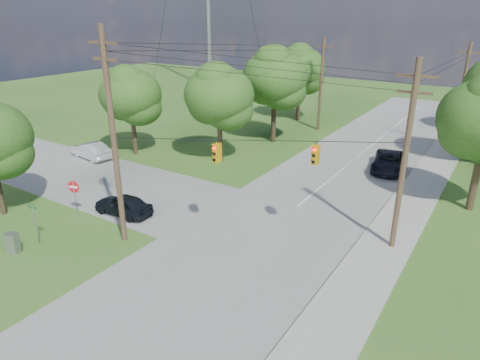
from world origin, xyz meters
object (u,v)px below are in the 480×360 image
Objects in this scene: pole_north_w at (321,84)px; control_cabinet at (12,243)px; car_main_north at (389,162)px; pole_north_e at (461,97)px; car_cross_silver at (91,150)px; do_not_enter_sign at (74,191)px; car_cross_dark at (123,205)px; pole_sw at (113,137)px; pole_ne at (405,156)px.

pole_north_w is 8.34× the size of control_cabinet.
car_main_north reaches higher than control_cabinet.
pole_north_e is 34.50m from car_cross_silver.
do_not_enter_sign is at bearing 80.39° from control_cabinet.
do_not_enter_sign reaches higher than car_cross_silver.
pole_north_w is 27.73m from car_cross_dark.
pole_north_w reaches higher than do_not_enter_sign.
pole_sw reaches higher than pole_ne.
control_cabinet is at bearing -16.59° from car_cross_dark.
car_cross_dark is 1.70× the size of do_not_enter_sign.
pole_ne is 1.05× the size of pole_north_e.
do_not_enter_sign is at bearing 173.25° from pole_sw.
pole_north_e is 1.00× the size of pole_north_w.
pole_ne reaches higher than car_main_north.
pole_north_e reaches higher than car_cross_silver.
car_main_north is 28.38m from control_cabinet.
car_cross_dark is (-2.10, -27.30, -4.40)m from pole_north_w.
do_not_enter_sign is at bearing -137.11° from car_main_north.
pole_north_w is 34.50m from control_cabinet.
pole_north_w is (-0.40, 29.60, -1.10)m from pole_sw.
pole_sw reaches higher than car_cross_dark.
pole_north_e is at bearing 65.48° from pole_sw.
pole_ne is 1.05× the size of pole_north_w.
do_not_enter_sign is (-18.55, -7.00, -3.71)m from pole_ne.
car_cross_silver is at bearing -122.83° from pole_north_w.
car_main_north is (-3.57, -9.31, -4.33)m from pole_north_e.
pole_sw is at bearing -25.73° from do_not_enter_sign.
do_not_enter_sign is at bearing -159.32° from pole_ne.
car_main_north is (9.93, 20.29, -5.42)m from pole_sw.
control_cabinet is (-14.01, -24.69, -0.20)m from car_main_north.
pole_north_w is (-13.90, 0.00, 0.00)m from pole_north_e.
pole_north_e is 34.59m from do_not_enter_sign.
do_not_enter_sign is at bearing -59.61° from car_cross_dark.
pole_ne reaches higher than pole_north_w.
car_cross_silver is at bearing -164.18° from car_main_north.
car_cross_dark is at bearing 67.72° from car_cross_silver.
do_not_enter_sign is (-0.97, 5.00, 1.16)m from control_cabinet.
car_main_north is 4.64× the size of control_cabinet.
do_not_enter_sign is (-18.55, -29.00, -3.37)m from pole_north_e.
pole_north_e reaches higher than car_main_north.
pole_sw is at bearing 44.02° from car_cross_dark.
pole_north_e is (13.50, 29.60, -1.10)m from pole_sw.
control_cabinet is (-17.58, -34.00, -4.53)m from pole_north_e.
car_cross_silver is at bearing 147.10° from pole_sw.
pole_sw is 1.20× the size of pole_north_w.
pole_ne is 27.69m from car_cross_silver.
pole_sw reaches higher than control_cabinet.
pole_sw reaches higher than do_not_enter_sign.
car_cross_dark is (-16.00, -5.30, -4.74)m from pole_ne.
pole_ne is 2.56× the size of car_cross_dark.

